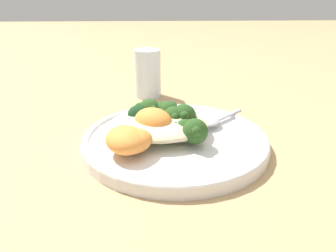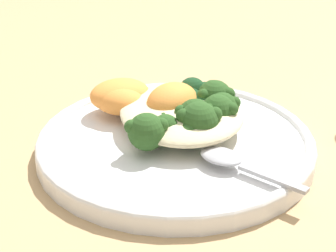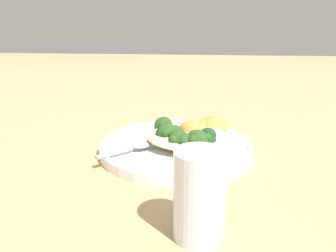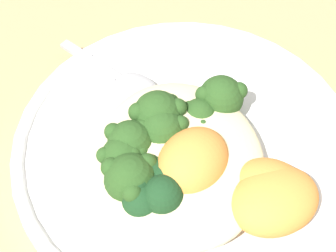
{
  "view_description": "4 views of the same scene",
  "coord_description": "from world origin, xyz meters",
  "px_view_note": "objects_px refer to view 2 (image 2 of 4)",
  "views": [
    {
      "loc": [
        -0.03,
        -0.47,
        0.24
      ],
      "look_at": [
        -0.01,
        -0.01,
        0.04
      ],
      "focal_mm": 35.0,
      "sensor_mm": 36.0,
      "label": 1
    },
    {
      "loc": [
        0.53,
        -0.08,
        0.3
      ],
      "look_at": [
        0.0,
        -0.0,
        0.03
      ],
      "focal_mm": 60.0,
      "sensor_mm": 36.0,
      "label": 2
    },
    {
      "loc": [
        -0.05,
        0.61,
        0.25
      ],
      "look_at": [
        0.01,
        0.01,
        0.05
      ],
      "focal_mm": 35.0,
      "sensor_mm": 36.0,
      "label": 3
    },
    {
      "loc": [
        -0.26,
        0.06,
        0.41
      ],
      "look_at": [
        0.0,
        0.02,
        0.05
      ],
      "focal_mm": 60.0,
      "sensor_mm": 36.0,
      "label": 4
    }
  ],
  "objects_px": {
    "kale_tuft": "(200,97)",
    "sweet_potato_chunk_1": "(172,103)",
    "quinoa_mound": "(182,112)",
    "broccoli_stalk_0": "(147,131)",
    "broccoli_stalk_1": "(160,124)",
    "broccoli_stalk_7": "(209,99)",
    "broccoli_stalk_3": "(191,121)",
    "broccoli_stalk_4": "(191,118)",
    "broccoli_stalk_6": "(209,110)",
    "broccoli_stalk_5": "(202,112)",
    "plate": "(175,142)",
    "sweet_potato_chunk_2": "(120,95)",
    "sweet_potato_chunk_0": "(119,100)",
    "broccoli_stalk_2": "(178,129)",
    "spoon": "(229,160)"
  },
  "relations": [
    {
      "from": "plate",
      "to": "quinoa_mound",
      "type": "xyz_separation_m",
      "value": [
        -0.03,
        0.01,
        0.02
      ]
    },
    {
      "from": "quinoa_mound",
      "to": "sweet_potato_chunk_1",
      "type": "height_order",
      "value": "sweet_potato_chunk_1"
    },
    {
      "from": "broccoli_stalk_5",
      "to": "sweet_potato_chunk_0",
      "type": "xyz_separation_m",
      "value": [
        -0.05,
        -0.09,
        -0.0
      ]
    },
    {
      "from": "broccoli_stalk_7",
      "to": "sweet_potato_chunk_0",
      "type": "height_order",
      "value": "broccoli_stalk_7"
    },
    {
      "from": "broccoli_stalk_0",
      "to": "broccoli_stalk_3",
      "type": "relative_size",
      "value": 0.88
    },
    {
      "from": "quinoa_mound",
      "to": "broccoli_stalk_1",
      "type": "bearing_deg",
      "value": -48.33
    },
    {
      "from": "quinoa_mound",
      "to": "spoon",
      "type": "xyz_separation_m",
      "value": [
        0.09,
        0.03,
        -0.01
      ]
    },
    {
      "from": "broccoli_stalk_2",
      "to": "broccoli_stalk_3",
      "type": "bearing_deg",
      "value": 71.74
    },
    {
      "from": "sweet_potato_chunk_0",
      "to": "spoon",
      "type": "distance_m",
      "value": 0.16
    },
    {
      "from": "quinoa_mound",
      "to": "sweet_potato_chunk_1",
      "type": "relative_size",
      "value": 2.43
    },
    {
      "from": "plate",
      "to": "spoon",
      "type": "xyz_separation_m",
      "value": [
        0.07,
        0.04,
        0.01
      ]
    },
    {
      "from": "broccoli_stalk_0",
      "to": "broccoli_stalk_3",
      "type": "bearing_deg",
      "value": 116.05
    },
    {
      "from": "broccoli_stalk_3",
      "to": "sweet_potato_chunk_0",
      "type": "distance_m",
      "value": 0.1
    },
    {
      "from": "broccoli_stalk_3",
      "to": "kale_tuft",
      "type": "relative_size",
      "value": 1.84
    },
    {
      "from": "kale_tuft",
      "to": "broccoli_stalk_1",
      "type": "bearing_deg",
      "value": -47.25
    },
    {
      "from": "broccoli_stalk_0",
      "to": "broccoli_stalk_6",
      "type": "relative_size",
      "value": 0.8
    },
    {
      "from": "sweet_potato_chunk_2",
      "to": "kale_tuft",
      "type": "relative_size",
      "value": 1.24
    },
    {
      "from": "broccoli_stalk_3",
      "to": "sweet_potato_chunk_0",
      "type": "height_order",
      "value": "broccoli_stalk_3"
    },
    {
      "from": "broccoli_stalk_0",
      "to": "broccoli_stalk_4",
      "type": "bearing_deg",
      "value": 123.62
    },
    {
      "from": "broccoli_stalk_2",
      "to": "broccoli_stalk_4",
      "type": "height_order",
      "value": "broccoli_stalk_4"
    },
    {
      "from": "plate",
      "to": "broccoli_stalk_7",
      "type": "bearing_deg",
      "value": 132.78
    },
    {
      "from": "broccoli_stalk_3",
      "to": "sweet_potato_chunk_2",
      "type": "distance_m",
      "value": 0.11
    },
    {
      "from": "broccoli_stalk_0",
      "to": "spoon",
      "type": "height_order",
      "value": "broccoli_stalk_0"
    },
    {
      "from": "broccoli_stalk_0",
      "to": "broccoli_stalk_4",
      "type": "relative_size",
      "value": 1.22
    },
    {
      "from": "broccoli_stalk_0",
      "to": "broccoli_stalk_4",
      "type": "xyz_separation_m",
      "value": [
        -0.02,
        0.05,
        -0.0
      ]
    },
    {
      "from": "broccoli_stalk_2",
      "to": "sweet_potato_chunk_1",
      "type": "distance_m",
      "value": 0.05
    },
    {
      "from": "sweet_potato_chunk_1",
      "to": "broccoli_stalk_1",
      "type": "bearing_deg",
      "value": -28.37
    },
    {
      "from": "plate",
      "to": "sweet_potato_chunk_2",
      "type": "xyz_separation_m",
      "value": [
        -0.07,
        -0.05,
        0.03
      ]
    },
    {
      "from": "broccoli_stalk_5",
      "to": "kale_tuft",
      "type": "relative_size",
      "value": 1.98
    },
    {
      "from": "quinoa_mound",
      "to": "kale_tuft",
      "type": "bearing_deg",
      "value": 133.84
    },
    {
      "from": "broccoli_stalk_5",
      "to": "sweet_potato_chunk_0",
      "type": "height_order",
      "value": "broccoli_stalk_5"
    },
    {
      "from": "plate",
      "to": "kale_tuft",
      "type": "distance_m",
      "value": 0.07
    },
    {
      "from": "broccoli_stalk_1",
      "to": "broccoli_stalk_7",
      "type": "xyz_separation_m",
      "value": [
        -0.04,
        0.06,
        0.01
      ]
    },
    {
      "from": "broccoli_stalk_3",
      "to": "broccoli_stalk_6",
      "type": "relative_size",
      "value": 0.92
    },
    {
      "from": "broccoli_stalk_6",
      "to": "broccoli_stalk_7",
      "type": "relative_size",
      "value": 1.11
    },
    {
      "from": "broccoli_stalk_4",
      "to": "sweet_potato_chunk_0",
      "type": "xyz_separation_m",
      "value": [
        -0.06,
        -0.07,
        -0.0
      ]
    },
    {
      "from": "broccoli_stalk_2",
      "to": "sweet_potato_chunk_1",
      "type": "bearing_deg",
      "value": 152.33
    },
    {
      "from": "kale_tuft",
      "to": "sweet_potato_chunk_1",
      "type": "bearing_deg",
      "value": -65.49
    },
    {
      "from": "sweet_potato_chunk_2",
      "to": "sweet_potato_chunk_0",
      "type": "bearing_deg",
      "value": -11.33
    },
    {
      "from": "plate",
      "to": "broccoli_stalk_1",
      "type": "xyz_separation_m",
      "value": [
        -0.0,
        -0.02,
        0.02
      ]
    },
    {
      "from": "broccoli_stalk_4",
      "to": "quinoa_mound",
      "type": "bearing_deg",
      "value": 146.79
    },
    {
      "from": "broccoli_stalk_6",
      "to": "broccoli_stalk_7",
      "type": "height_order",
      "value": "broccoli_stalk_7"
    },
    {
      "from": "quinoa_mound",
      "to": "broccoli_stalk_7",
      "type": "distance_m",
      "value": 0.04
    },
    {
      "from": "sweet_potato_chunk_1",
      "to": "kale_tuft",
      "type": "bearing_deg",
      "value": 114.51
    },
    {
      "from": "quinoa_mound",
      "to": "broccoli_stalk_0",
      "type": "relative_size",
      "value": 1.74
    },
    {
      "from": "broccoli_stalk_3",
      "to": "quinoa_mound",
      "type": "bearing_deg",
      "value": 147.69
    },
    {
      "from": "broccoli_stalk_4",
      "to": "broccoli_stalk_6",
      "type": "distance_m",
      "value": 0.03
    },
    {
      "from": "broccoli_stalk_1",
      "to": "broccoli_stalk_7",
      "type": "relative_size",
      "value": 0.9
    },
    {
      "from": "spoon",
      "to": "broccoli_stalk_0",
      "type": "bearing_deg",
      "value": -163.77
    },
    {
      "from": "broccoli_stalk_5",
      "to": "spoon",
      "type": "xyz_separation_m",
      "value": [
        0.08,
        0.01,
        -0.01
      ]
    }
  ]
}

